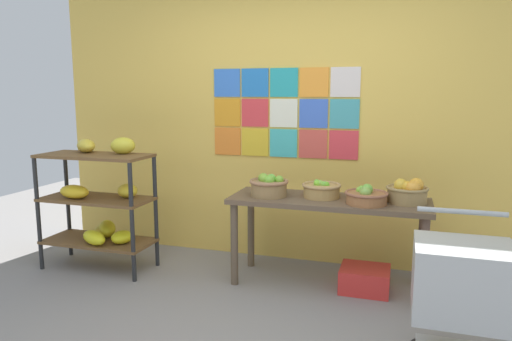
% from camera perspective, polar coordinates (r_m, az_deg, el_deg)
% --- Properties ---
extents(back_wall_with_art, '(4.66, 0.07, 2.82)m').
position_cam_1_polar(back_wall_with_art, '(4.27, 4.78, 7.62)').
color(back_wall_with_art, '#E3BA4E').
rests_on(back_wall_with_art, ground).
extents(banana_shelf_unit, '(0.97, 0.52, 1.16)m').
position_cam_1_polar(banana_shelf_unit, '(4.34, -18.35, -3.49)').
color(banana_shelf_unit, '#232527').
rests_on(banana_shelf_unit, ground).
extents(display_table, '(1.55, 0.55, 0.71)m').
position_cam_1_polar(display_table, '(3.78, 8.78, -4.85)').
color(display_table, brown).
rests_on(display_table, ground).
extents(fruit_basket_centre, '(0.31, 0.31, 0.14)m').
position_cam_1_polar(fruit_basket_centre, '(3.78, 7.93, -2.28)').
color(fruit_basket_centre, tan).
rests_on(fruit_basket_centre, display_table).
extents(fruit_basket_back_left, '(0.31, 0.31, 0.20)m').
position_cam_1_polar(fruit_basket_back_left, '(3.73, 17.91, -2.47)').
color(fruit_basket_back_left, '#987C4A').
rests_on(fruit_basket_back_left, display_table).
extents(fruit_basket_back_right, '(0.32, 0.32, 0.18)m').
position_cam_1_polar(fruit_basket_back_right, '(3.79, 1.56, -1.86)').
color(fruit_basket_back_right, olive).
rests_on(fruit_basket_back_right, display_table).
extents(fruit_basket_left, '(0.32, 0.32, 0.15)m').
position_cam_1_polar(fruit_basket_left, '(3.62, 13.19, -3.05)').
color(fruit_basket_left, '#976139').
rests_on(fruit_basket_left, display_table).
extents(produce_crate_under_table, '(0.38, 0.33, 0.18)m').
position_cam_1_polar(produce_crate_under_table, '(3.88, 13.03, -12.69)').
color(produce_crate_under_table, red).
rests_on(produce_crate_under_table, ground).
extents(shopping_cart, '(0.51, 0.48, 0.87)m').
position_cam_1_polar(shopping_cart, '(2.82, 23.69, -12.66)').
color(shopping_cart, black).
rests_on(shopping_cart, ground).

